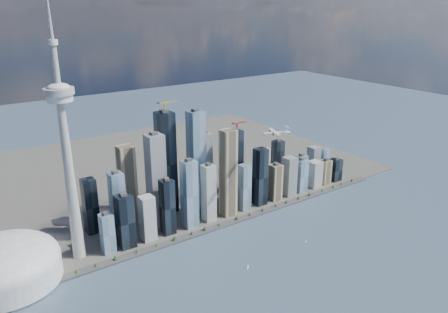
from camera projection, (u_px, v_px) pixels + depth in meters
ground at (284, 281)px, 846.65m from camera, size 4000.00×4000.00×0.00m
seawall at (213, 228)px, 1039.67m from camera, size 1100.00×22.00×4.00m
land at (135, 172)px, 1388.47m from camera, size 1400.00×900.00×3.00m
shoreline_trees at (213, 226)px, 1037.42m from camera, size 960.53×7.20×8.80m
skyscraper_cluster at (214, 178)px, 1109.97m from camera, size 736.00×142.00×285.67m
needle_tower at (67, 152)px, 847.07m from camera, size 56.00×56.00×550.50m
dome_stadium at (6, 264)px, 829.35m from camera, size 200.00×200.00×86.00m
airplane at (276, 133)px, 1007.09m from camera, size 68.71×61.56×17.40m
sailboat_west at (248, 267)px, 885.75m from camera, size 7.10×3.64×9.91m
sailboat_east at (306, 241)px, 983.12m from camera, size 7.17×3.58×9.99m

